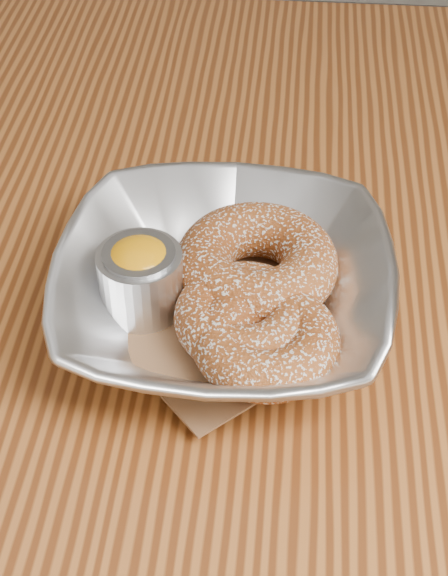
# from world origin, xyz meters

# --- Properties ---
(table) EXTENTS (1.20, 0.80, 0.75)m
(table) POSITION_xyz_m (0.00, 0.00, 0.65)
(table) COLOR brown
(table) RESTS_ON ground_plane
(serving_bowl) EXTENTS (0.21, 0.21, 0.05)m
(serving_bowl) POSITION_xyz_m (0.09, -0.07, 0.78)
(serving_bowl) COLOR silver
(serving_bowl) RESTS_ON table
(parchment) EXTENTS (0.20, 0.20, 0.00)m
(parchment) POSITION_xyz_m (0.09, -0.07, 0.76)
(parchment) COLOR brown
(parchment) RESTS_ON table
(donut_back) EXTENTS (0.12, 0.12, 0.04)m
(donut_back) POSITION_xyz_m (0.11, -0.04, 0.78)
(donut_back) COLOR brown
(donut_back) RESTS_ON parchment
(donut_front) EXTENTS (0.10, 0.10, 0.03)m
(donut_front) POSITION_xyz_m (0.11, -0.09, 0.78)
(donut_front) COLOR brown
(donut_front) RESTS_ON parchment
(donut_extra) EXTENTS (0.12, 0.12, 0.03)m
(donut_extra) POSITION_xyz_m (0.12, -0.11, 0.78)
(donut_extra) COLOR brown
(donut_extra) RESTS_ON parchment
(ramekin) EXTENTS (0.05, 0.05, 0.05)m
(ramekin) POSITION_xyz_m (0.04, -0.07, 0.78)
(ramekin) COLOR silver
(ramekin) RESTS_ON table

